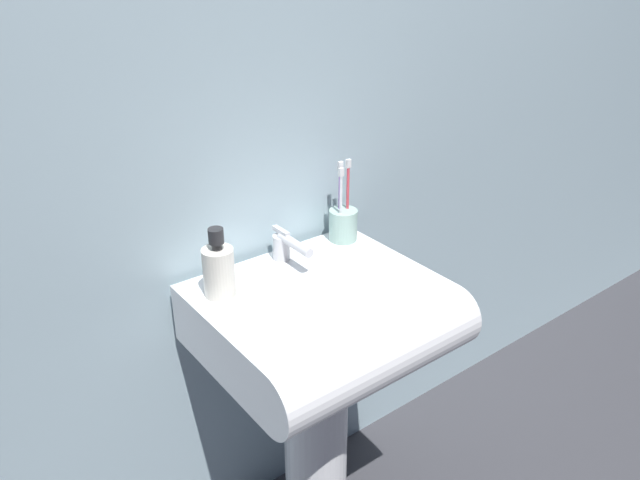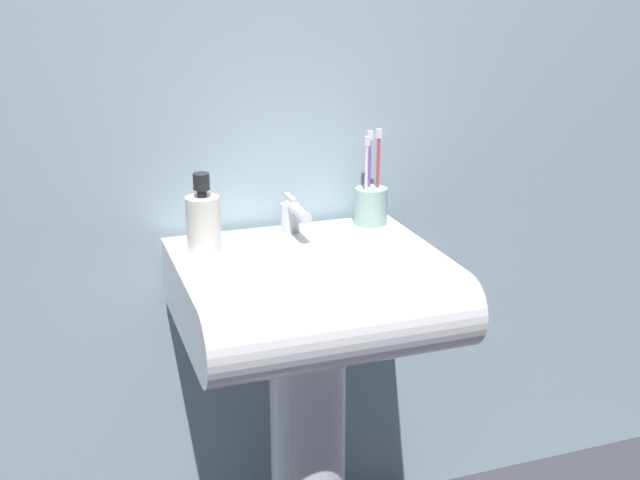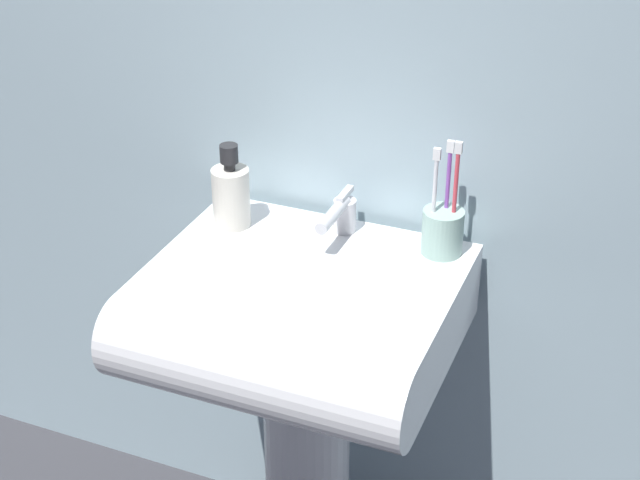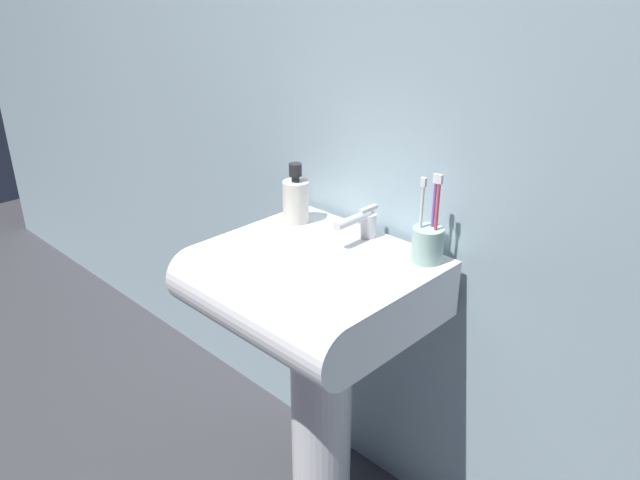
# 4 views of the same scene
# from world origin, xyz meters

# --- Properties ---
(sink_pedestal) EXTENTS (0.16, 0.16, 0.63)m
(sink_pedestal) POSITION_xyz_m (0.00, 0.00, 0.31)
(sink_pedestal) COLOR white
(sink_pedestal) RESTS_ON ground
(sink_basin) EXTENTS (0.50, 0.45, 0.14)m
(sink_basin) POSITION_xyz_m (0.00, -0.05, 0.70)
(sink_basin) COLOR white
(sink_basin) RESTS_ON sink_pedestal
(faucet) EXTENTS (0.04, 0.14, 0.08)m
(faucet) POSITION_xyz_m (0.01, 0.13, 0.81)
(faucet) COLOR silver
(faucet) RESTS_ON sink_basin
(toothbrush_cup) EXTENTS (0.07, 0.07, 0.21)m
(toothbrush_cup) POSITION_xyz_m (0.19, 0.14, 0.81)
(toothbrush_cup) COLOR #99BFB2
(toothbrush_cup) RESTS_ON sink_basin
(soap_bottle) EXTENTS (0.07, 0.07, 0.15)m
(soap_bottle) POSITION_xyz_m (-0.18, 0.09, 0.83)
(soap_bottle) COLOR silver
(soap_bottle) RESTS_ON sink_basin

